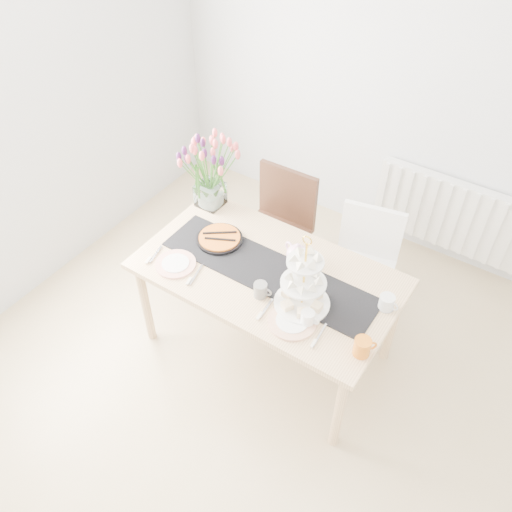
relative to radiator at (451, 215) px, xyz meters
The scene contains 16 objects.
room_shell 2.40m from the radiator, 102.86° to the right, with size 4.50×4.50×4.50m.
radiator is the anchor object (origin of this frame).
dining_table 1.71m from the radiator, 114.06° to the right, with size 1.60×0.90×0.75m.
chair_brown 1.36m from the radiator, 138.28° to the right, with size 0.47×0.47×0.93m.
chair_white 0.92m from the radiator, 111.24° to the right, with size 0.50×0.50×0.86m.
table_runner 1.72m from the radiator, 114.06° to the right, with size 1.40×0.35×0.01m, color black.
tulip_vase 1.94m from the radiator, 138.77° to the right, with size 0.62×0.62×0.53m.
cake_stand 1.76m from the radiator, 103.06° to the right, with size 0.32×0.32×0.48m.
teapot 1.54m from the radiator, 113.04° to the right, with size 0.22×0.18×0.14m, color white, non-canonical shape.
cream_jug 1.46m from the radiator, 88.98° to the right, with size 0.09×0.09×0.09m, color silver.
tart_tin 1.88m from the radiator, 126.59° to the right, with size 0.30×0.30×0.04m.
mug_grey 1.88m from the radiator, 109.75° to the right, with size 0.08×0.08×0.09m, color slate.
mug_white 1.82m from the radiator, 99.36° to the right, with size 0.08×0.08×0.09m, color white.
mug_orange 1.82m from the radiator, 88.50° to the right, with size 0.09×0.09×0.11m, color orange.
plate_left 2.20m from the radiator, 123.49° to the right, with size 0.25×0.25×0.01m, color white.
plate_right 1.87m from the radiator, 101.42° to the right, with size 0.28×0.28×0.01m, color silver.
Camera 1 is at (1.03, -1.33, 3.12)m, focal length 38.00 mm.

